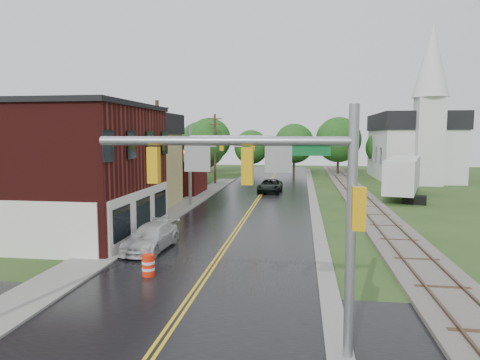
% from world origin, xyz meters
% --- Properties ---
extents(main_road, '(10.00, 90.00, 0.02)m').
position_xyz_m(main_road, '(0.00, 30.00, 0.00)').
color(main_road, black).
rests_on(main_road, ground).
extents(cross_road, '(60.00, 9.00, 0.02)m').
position_xyz_m(cross_road, '(0.00, 2.00, 0.00)').
color(cross_road, black).
rests_on(cross_road, ground).
extents(curb_right, '(0.80, 70.00, 0.12)m').
position_xyz_m(curb_right, '(5.40, 35.00, 0.00)').
color(curb_right, gray).
rests_on(curb_right, ground).
extents(sidewalk_left, '(2.40, 50.00, 0.12)m').
position_xyz_m(sidewalk_left, '(-6.20, 25.00, 0.00)').
color(sidewalk_left, gray).
rests_on(sidewalk_left, ground).
extents(brick_building, '(14.30, 10.30, 8.30)m').
position_xyz_m(brick_building, '(-12.48, 15.00, 4.15)').
color(brick_building, '#400F0D').
rests_on(brick_building, ground).
extents(yellow_house, '(8.00, 7.00, 6.40)m').
position_xyz_m(yellow_house, '(-11.00, 26.00, 3.20)').
color(yellow_house, tan).
rests_on(yellow_house, ground).
extents(darkred_building, '(7.00, 6.00, 4.40)m').
position_xyz_m(darkred_building, '(-10.00, 35.00, 2.20)').
color(darkred_building, '#3F0F0C').
rests_on(darkred_building, ground).
extents(church, '(10.40, 18.40, 20.00)m').
position_xyz_m(church, '(20.00, 53.74, 5.83)').
color(church, silver).
rests_on(church, ground).
extents(railroad, '(3.20, 80.00, 0.30)m').
position_xyz_m(railroad, '(10.00, 35.00, 0.11)').
color(railroad, '#59544C').
rests_on(railroad, ground).
extents(traffic_signal_near, '(7.34, 0.30, 7.20)m').
position_xyz_m(traffic_signal_near, '(3.47, 2.00, 4.97)').
color(traffic_signal_near, gray).
rests_on(traffic_signal_near, ground).
extents(traffic_signal_far, '(7.34, 0.43, 7.20)m').
position_xyz_m(traffic_signal_far, '(-3.47, 27.00, 4.97)').
color(traffic_signal_far, gray).
rests_on(traffic_signal_far, ground).
extents(utility_pole_b, '(1.80, 0.28, 9.00)m').
position_xyz_m(utility_pole_b, '(-6.80, 22.00, 4.72)').
color(utility_pole_b, '#382616').
rests_on(utility_pole_b, ground).
extents(utility_pole_c, '(1.80, 0.28, 9.00)m').
position_xyz_m(utility_pole_c, '(-6.80, 44.00, 4.72)').
color(utility_pole_c, '#382616').
rests_on(utility_pole_c, ground).
extents(tree_left_a, '(6.80, 6.80, 8.67)m').
position_xyz_m(tree_left_a, '(-19.85, 21.90, 5.11)').
color(tree_left_a, black).
rests_on(tree_left_a, ground).
extents(tree_left_b, '(7.60, 7.60, 9.69)m').
position_xyz_m(tree_left_b, '(-17.85, 31.90, 5.72)').
color(tree_left_b, black).
rests_on(tree_left_b, ground).
extents(tree_left_c, '(6.00, 6.00, 7.65)m').
position_xyz_m(tree_left_c, '(-13.85, 39.90, 4.51)').
color(tree_left_c, black).
rests_on(tree_left_c, ground).
extents(tree_left_e, '(6.40, 6.40, 8.16)m').
position_xyz_m(tree_left_e, '(-8.85, 45.90, 4.81)').
color(tree_left_e, black).
rests_on(tree_left_e, ground).
extents(suv_dark, '(2.70, 5.31, 1.44)m').
position_xyz_m(suv_dark, '(0.80, 37.21, 0.72)').
color(suv_dark, black).
rests_on(suv_dark, ground).
extents(pickup_white, '(2.26, 4.92, 1.39)m').
position_xyz_m(pickup_white, '(-3.98, 12.41, 0.70)').
color(pickup_white, silver).
rests_on(pickup_white, ground).
extents(semi_trailer, '(6.29, 13.00, 3.98)m').
position_xyz_m(semi_trailer, '(14.60, 35.75, 2.36)').
color(semi_trailer, black).
rests_on(semi_trailer, ground).
extents(construction_barrel, '(0.70, 0.70, 0.99)m').
position_xyz_m(construction_barrel, '(-2.56, 8.12, 0.50)').
color(construction_barrel, red).
rests_on(construction_barrel, ground).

